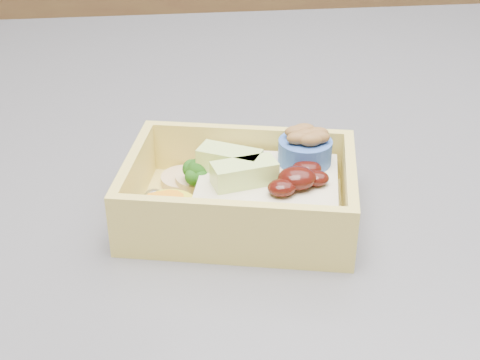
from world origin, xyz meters
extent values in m
cube|color=brown|center=(0.00, 1.20, 0.45)|extent=(3.20, 0.60, 0.90)
cube|color=#38373C|center=(0.00, -0.10, 0.90)|extent=(1.24, 0.84, 0.04)
cube|color=#E1C85C|center=(-0.03, -0.20, 0.92)|extent=(0.18, 0.15, 0.01)
cube|color=#E1C85C|center=(-0.02, -0.15, 0.95)|extent=(0.16, 0.04, 0.04)
cube|color=#E1C85C|center=(-0.05, -0.25, 0.95)|extent=(0.16, 0.04, 0.04)
cube|color=#E1C85C|center=(0.04, -0.22, 0.95)|extent=(0.03, 0.10, 0.04)
cube|color=#E1C85C|center=(-0.11, -0.18, 0.95)|extent=(0.03, 0.10, 0.04)
cube|color=tan|center=(-0.01, -0.20, 0.94)|extent=(0.12, 0.11, 0.03)
ellipsoid|color=#330B07|center=(0.00, -0.22, 0.96)|extent=(0.03, 0.03, 0.01)
ellipsoid|color=#330B07|center=(0.01, -0.20, 0.96)|extent=(0.03, 0.02, 0.01)
ellipsoid|color=#330B07|center=(-0.01, -0.22, 0.96)|extent=(0.02, 0.02, 0.01)
ellipsoid|color=#330B07|center=(0.02, -0.21, 0.96)|extent=(0.02, 0.02, 0.01)
cube|color=#CBED7C|center=(-0.03, -0.21, 0.96)|extent=(0.05, 0.03, 0.02)
cube|color=#CBED7C|center=(-0.04, -0.19, 0.96)|extent=(0.05, 0.04, 0.02)
cylinder|color=#5D9650|center=(-0.06, -0.18, 0.93)|extent=(0.01, 0.01, 0.01)
sphere|color=#1E5713|center=(-0.06, -0.18, 0.95)|extent=(0.02, 0.02, 0.02)
sphere|color=#1E5713|center=(-0.05, -0.18, 0.95)|extent=(0.01, 0.01, 0.01)
sphere|color=#1E5713|center=(-0.07, -0.18, 0.95)|extent=(0.01, 0.01, 0.01)
sphere|color=#1E5713|center=(-0.06, -0.19, 0.95)|extent=(0.01, 0.01, 0.01)
sphere|color=#1E5713|center=(-0.07, -0.19, 0.95)|extent=(0.01, 0.01, 0.01)
sphere|color=#1E5713|center=(-0.06, -0.17, 0.95)|extent=(0.01, 0.01, 0.01)
cylinder|color=yellow|center=(-0.09, -0.22, 0.94)|extent=(0.04, 0.04, 0.02)
cylinder|color=orange|center=(-0.08, -0.21, 0.95)|extent=(0.02, 0.02, 0.00)
cylinder|color=orange|center=(-0.09, -0.22, 0.95)|extent=(0.02, 0.02, 0.00)
cylinder|color=tan|center=(-0.07, -0.16, 0.93)|extent=(0.04, 0.04, 0.01)
cylinder|color=tan|center=(-0.06, -0.17, 0.94)|extent=(0.04, 0.04, 0.01)
ellipsoid|color=silver|center=(-0.04, -0.16, 0.94)|extent=(0.02, 0.02, 0.02)
ellipsoid|color=silver|center=(-0.10, -0.20, 0.94)|extent=(0.02, 0.02, 0.02)
cylinder|color=#3257AD|center=(0.02, -0.18, 0.96)|extent=(0.04, 0.04, 0.02)
ellipsoid|color=brown|center=(0.02, -0.18, 0.97)|extent=(0.02, 0.01, 0.01)
ellipsoid|color=brown|center=(0.03, -0.18, 0.97)|extent=(0.02, 0.01, 0.01)
ellipsoid|color=brown|center=(0.01, -0.18, 0.97)|extent=(0.02, 0.01, 0.01)
ellipsoid|color=brown|center=(0.02, -0.19, 0.97)|extent=(0.02, 0.01, 0.01)
ellipsoid|color=brown|center=(0.01, -0.19, 0.97)|extent=(0.02, 0.01, 0.01)
ellipsoid|color=brown|center=(0.02, -0.19, 0.97)|extent=(0.02, 0.01, 0.01)
ellipsoid|color=brown|center=(0.02, -0.17, 0.97)|extent=(0.02, 0.01, 0.01)
camera|label=1|loc=(-0.08, -0.61, 1.19)|focal=50.00mm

